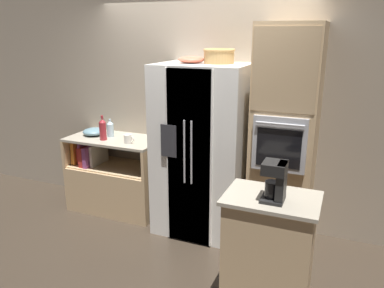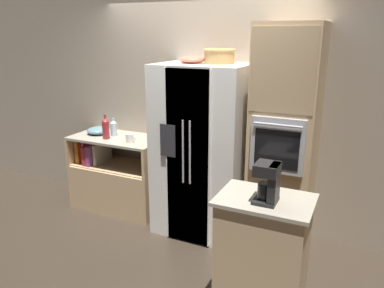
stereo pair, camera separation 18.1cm
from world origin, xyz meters
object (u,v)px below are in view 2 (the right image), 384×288
(bottle_tall, at_px, (106,128))
(mixing_bowl, at_px, (98,130))
(fruit_bowl, at_px, (192,60))
(refrigerator, at_px, (202,151))
(bottle_short, at_px, (114,128))
(wicker_basket, at_px, (219,56))
(mug, at_px, (130,138))
(coffee_maker, at_px, (269,182))
(wall_oven, at_px, (284,141))

(bottle_tall, distance_m, mixing_bowl, 0.29)
(fruit_bowl, relative_size, mixing_bowl, 1.02)
(refrigerator, xyz_separation_m, bottle_short, (-1.24, 0.09, 0.11))
(bottle_short, bearing_deg, bottle_tall, -90.49)
(bottle_tall, bearing_deg, fruit_bowl, 4.51)
(wicker_basket, relative_size, mug, 2.49)
(coffee_maker, bearing_deg, mixing_bowl, 156.11)
(fruit_bowl, relative_size, bottle_short, 1.26)
(wicker_basket, height_order, mixing_bowl, wicker_basket)
(bottle_tall, height_order, mixing_bowl, bottle_tall)
(wall_oven, xyz_separation_m, coffee_maker, (0.11, -1.06, -0.02))
(bottle_tall, bearing_deg, wicker_basket, 5.61)
(refrigerator, distance_m, wicker_basket, 1.02)
(mug, height_order, mixing_bowl, mug)
(refrigerator, bearing_deg, wicker_basket, 27.81)
(wicker_basket, height_order, fruit_bowl, wicker_basket)
(bottle_tall, relative_size, mixing_bowl, 1.08)
(wall_oven, bearing_deg, mug, -175.98)
(refrigerator, distance_m, coffee_maker, 1.42)
(mug, relative_size, coffee_maker, 0.43)
(bottle_tall, distance_m, bottle_short, 0.15)
(wicker_basket, relative_size, fruit_bowl, 1.15)
(wall_oven, xyz_separation_m, wicker_basket, (-0.72, 0.02, 0.81))
(wicker_basket, relative_size, bottle_short, 1.46)
(refrigerator, height_order, fruit_bowl, fruit_bowl)
(bottle_tall, relative_size, coffee_maker, 0.97)
(bottle_tall, xyz_separation_m, bottle_short, (0.00, 0.15, -0.03))
(wall_oven, height_order, wicker_basket, wall_oven)
(mug, bearing_deg, wicker_basket, 8.13)
(bottle_short, relative_size, mug, 1.71)
(fruit_bowl, distance_m, bottle_tall, 1.38)
(bottle_tall, relative_size, mug, 2.29)
(bottle_tall, bearing_deg, refrigerator, 2.62)
(fruit_bowl, bearing_deg, wicker_basket, 9.85)
(wall_oven, bearing_deg, wicker_basket, 178.01)
(fruit_bowl, height_order, coffee_maker, fruit_bowl)
(bottle_tall, height_order, mug, bottle_tall)
(wicker_basket, xyz_separation_m, bottle_tall, (-1.39, -0.14, -0.87))
(wicker_basket, distance_m, mug, 1.42)
(wall_oven, xyz_separation_m, mug, (-1.75, -0.12, -0.15))
(wall_oven, bearing_deg, mixing_bowl, 179.36)
(bottle_tall, xyz_separation_m, mug, (0.35, -0.01, -0.08))
(mug, distance_m, mixing_bowl, 0.61)
(mug, xyz_separation_m, mixing_bowl, (-0.59, 0.15, -0.01))
(bottle_tall, bearing_deg, bottle_short, 89.51)
(wall_oven, height_order, bottle_short, wall_oven)
(fruit_bowl, xyz_separation_m, coffee_maker, (1.11, -1.04, -0.78))
(bottle_short, bearing_deg, wicker_basket, -0.59)
(refrigerator, bearing_deg, fruit_bowl, 166.92)
(bottle_short, relative_size, coffee_maker, 0.73)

